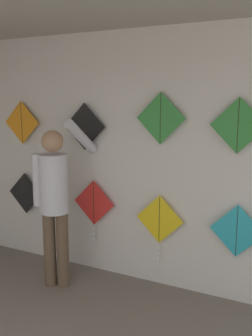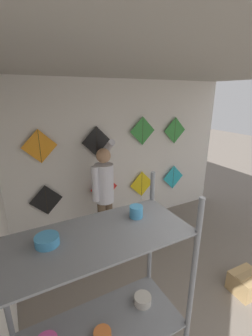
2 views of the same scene
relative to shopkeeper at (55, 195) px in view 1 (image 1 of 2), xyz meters
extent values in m
cube|color=silver|center=(0.52, 0.57, 0.35)|extent=(4.80, 0.06, 2.80)
cylinder|color=brown|center=(-0.07, -0.04, -0.62)|extent=(0.14, 0.14, 0.85)
cylinder|color=brown|center=(0.07, 0.01, -0.62)|extent=(0.14, 0.14, 0.85)
cylinder|color=silver|center=(0.00, -0.01, 0.12)|extent=(0.30, 0.30, 0.64)
sphere|color=tan|center=(0.00, -0.01, 0.58)|extent=(0.23, 0.23, 0.23)
cylinder|color=silver|center=(-0.18, -0.07, 0.16)|extent=(0.11, 0.11, 0.57)
cylinder|color=silver|center=(0.18, 0.27, 0.61)|extent=(0.11, 0.53, 0.41)
cube|color=black|center=(-0.85, 0.48, -0.20)|extent=(0.54, 0.01, 0.54)
cylinder|color=black|center=(-0.85, 0.48, -0.20)|extent=(0.01, 0.01, 0.51)
cube|color=red|center=(0.19, 0.48, -0.19)|extent=(0.54, 0.01, 0.54)
cylinder|color=black|center=(0.19, 0.48, -0.19)|extent=(0.01, 0.01, 0.51)
sphere|color=white|center=(0.19, 0.47, -0.51)|extent=(0.04, 0.04, 0.04)
sphere|color=white|center=(0.19, 0.47, -0.58)|extent=(0.04, 0.04, 0.04)
sphere|color=white|center=(0.19, 0.47, -0.65)|extent=(0.04, 0.04, 0.04)
cube|color=yellow|center=(1.03, 0.48, -0.27)|extent=(0.54, 0.01, 0.54)
cylinder|color=black|center=(1.03, 0.48, -0.27)|extent=(0.01, 0.01, 0.51)
sphere|color=white|center=(1.03, 0.47, -0.59)|extent=(0.04, 0.04, 0.04)
sphere|color=white|center=(1.03, 0.47, -0.66)|extent=(0.04, 0.04, 0.04)
sphere|color=white|center=(1.03, 0.47, -0.73)|extent=(0.04, 0.04, 0.04)
cube|color=#28B2C6|center=(1.85, 0.48, -0.27)|extent=(0.54, 0.01, 0.54)
cylinder|color=black|center=(1.85, 0.48, -0.27)|extent=(0.01, 0.01, 0.51)
cube|color=orange|center=(-0.85, 0.48, 0.72)|extent=(0.54, 0.01, 0.54)
cylinder|color=black|center=(-0.85, 0.48, 0.72)|extent=(0.01, 0.01, 0.51)
cube|color=black|center=(0.09, 0.48, 0.71)|extent=(0.54, 0.01, 0.54)
cylinder|color=black|center=(0.09, 0.48, 0.71)|extent=(0.01, 0.01, 0.51)
cube|color=#338C38|center=(1.02, 0.48, 0.82)|extent=(0.54, 0.01, 0.54)
cylinder|color=black|center=(1.02, 0.48, 0.82)|extent=(0.01, 0.01, 0.51)
cube|color=#338C38|center=(1.81, 0.48, 0.77)|extent=(0.54, 0.01, 0.54)
cylinder|color=black|center=(1.81, 0.48, 0.77)|extent=(0.01, 0.01, 0.51)
camera|label=1|loc=(2.45, -3.16, 1.04)|focal=40.00mm
camera|label=2|loc=(-1.26, -3.15, 1.50)|focal=24.00mm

